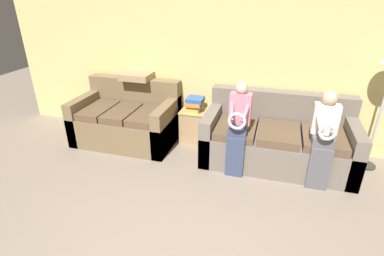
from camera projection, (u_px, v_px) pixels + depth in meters
name	position (u px, v px, depth m)	size (l,w,h in m)	color
wall_back	(236.00, 62.00, 4.44)	(7.62, 0.06, 2.55)	#DBCC7F
couch_main	(277.00, 140.00, 4.22)	(2.03, 0.98, 0.93)	#70665B
couch_side	(127.00, 120.00, 4.81)	(1.55, 0.96, 0.95)	brown
child_left_seated	(238.00, 126.00, 3.84)	(0.28, 0.36, 1.22)	#384260
child_right_seated	(323.00, 136.00, 3.58)	(0.30, 0.38, 1.20)	#56565B
side_shelf	(195.00, 125.00, 4.79)	(0.43, 0.41, 0.54)	tan
book_stack	(195.00, 104.00, 4.63)	(0.27, 0.31, 0.21)	gold
throw_pillow	(138.00, 75.00, 4.80)	(0.48, 0.48, 0.10)	#A38460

